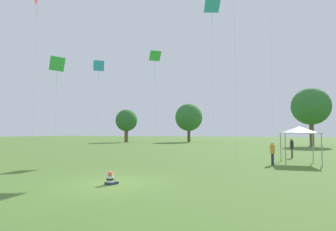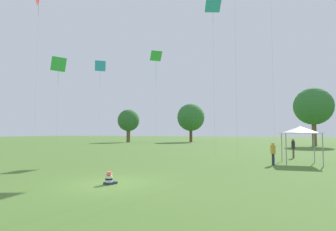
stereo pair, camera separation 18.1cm
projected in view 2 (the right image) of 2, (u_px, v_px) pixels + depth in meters
The scene contains 13 objects.
ground_plane at pixel (111, 183), 11.42m from camera, with size 300.00×300.00×0.00m, color #4C702D.
seated_toddler at pixel (109, 179), 11.24m from camera, with size 0.48×0.55×0.55m.
person_standing_1 at pixel (293, 146), 23.04m from camera, with size 0.31×0.31×1.69m.
person_standing_2 at pixel (273, 151), 17.99m from camera, with size 0.34×0.34×1.58m.
canopy_tent at pixel (300, 130), 18.88m from camera, with size 2.84×2.84×2.68m.
kite_0 at pixel (39, 0), 26.12m from camera, with size 1.29×1.28×16.52m.
kite_2 at pixel (100, 68), 32.90m from camera, with size 1.32×1.22×11.24m.
kite_3 at pixel (156, 59), 26.15m from camera, with size 1.35×1.31×10.31m.
kite_4 at pixel (59, 66), 25.66m from camera, with size 1.16×1.51×9.58m.
kite_5 at pixel (213, 8), 25.27m from camera, with size 1.83×1.70×14.97m.
distant_tree_1 at pixel (191, 117), 63.72m from camera, with size 6.64×6.64×9.32m.
distant_tree_2 at pixel (313, 106), 44.28m from camera, with size 6.27×6.27×9.86m.
distant_tree_3 at pixel (129, 121), 62.39m from camera, with size 5.18×5.18×7.80m.
Camera 2 is at (7.10, -9.50, 2.20)m, focal length 28.00 mm.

